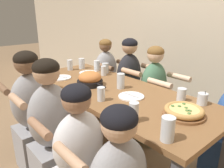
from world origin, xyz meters
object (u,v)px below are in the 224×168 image
(empty_plate_b, at_px, (61,78))
(diner_near_midleft, at_px, (33,117))
(drinking_glass_d, at_px, (104,71))
(drinking_glass_f, at_px, (181,96))
(skillet_bowl, at_px, (90,79))
(drinking_glass_g, at_px, (121,82))
(drinking_glass_b, at_px, (97,66))
(diner_near_center, at_px, (52,134))
(empty_plate_a, at_px, (88,73))
(drinking_glass_h, at_px, (105,69))
(cocktail_glass_blue, at_px, (202,99))
(drinking_glass_a, at_px, (168,130))
(diner_far_left, at_px, (106,82))
(drinking_glass_j, at_px, (101,95))
(drinking_glass_c, at_px, (134,113))
(drinking_glass_i, at_px, (82,64))
(drinking_glass_e, at_px, (70,66))
(diner_far_midleft, at_px, (129,88))
(pizza_board_main, at_px, (184,111))
(diner_far_center, at_px, (153,99))
(empty_plate_c, at_px, (131,96))
(diner_near_midright, at_px, (80,165))

(empty_plate_b, height_order, diner_near_midleft, diner_near_midleft)
(drinking_glass_d, height_order, drinking_glass_f, drinking_glass_f)
(skillet_bowl, distance_m, drinking_glass_g, 0.32)
(drinking_glass_b, height_order, diner_near_center, diner_near_center)
(empty_plate_a, height_order, diner_near_midleft, diner_near_midleft)
(empty_plate_b, xyz_separation_m, drinking_glass_h, (0.15, 0.50, 0.05))
(drinking_glass_g, bearing_deg, cocktail_glass_blue, 18.33)
(drinking_glass_a, distance_m, diner_far_left, 1.99)
(drinking_glass_j, height_order, diner_near_center, diner_near_center)
(empty_plate_b, bearing_deg, cocktail_glass_blue, 20.36)
(empty_plate_a, distance_m, drinking_glass_c, 1.26)
(drinking_glass_i, bearing_deg, empty_plate_b, -63.17)
(drinking_glass_b, height_order, drinking_glass_e, drinking_glass_e)
(drinking_glass_f, distance_m, diner_far_midleft, 1.10)
(pizza_board_main, relative_size, drinking_glass_g, 2.06)
(drinking_glass_i, distance_m, diner_far_center, 0.99)
(empty_plate_c, height_order, drinking_glass_e, drinking_glass_e)
(drinking_glass_c, bearing_deg, diner_far_midleft, 136.18)
(drinking_glass_h, height_order, drinking_glass_i, drinking_glass_i)
(empty_plate_b, xyz_separation_m, drinking_glass_i, (-0.21, 0.41, 0.05))
(cocktail_glass_blue, xyz_separation_m, drinking_glass_g, (-0.70, -0.23, 0.02))
(empty_plate_c, xyz_separation_m, diner_far_left, (-1.12, 0.63, -0.29))
(pizza_board_main, bearing_deg, drinking_glass_a, -72.42)
(drinking_glass_d, bearing_deg, empty_plate_c, -19.48)
(drinking_glass_b, bearing_deg, diner_far_left, 124.97)
(empty_plate_b, bearing_deg, skillet_bowl, 15.59)
(empty_plate_a, bearing_deg, drinking_glass_b, 100.89)
(drinking_glass_b, relative_size, diner_near_midright, 0.12)
(drinking_glass_g, xyz_separation_m, diner_near_center, (-0.05, -0.70, -0.32))
(empty_plate_a, distance_m, empty_plate_c, 0.88)
(cocktail_glass_blue, xyz_separation_m, drinking_glass_c, (-0.16, -0.61, 0.02))
(diner_near_midleft, bearing_deg, diner_near_center, -90.00)
(diner_near_midright, bearing_deg, drinking_glass_e, 61.47)
(pizza_board_main, xyz_separation_m, drinking_glass_h, (-1.22, 0.28, 0.02))
(diner_far_left, bearing_deg, drinking_glass_c, 57.07)
(drinking_glass_e, xyz_separation_m, drinking_glass_f, (1.46, 0.18, -0.01))
(drinking_glass_d, height_order, drinking_glass_i, drinking_glass_i)
(drinking_glass_b, bearing_deg, pizza_board_main, -11.18)
(drinking_glass_a, distance_m, drinking_glass_g, 0.91)
(pizza_board_main, height_order, empty_plate_c, pizza_board_main)
(drinking_glass_i, height_order, diner_far_center, diner_far_center)
(drinking_glass_g, height_order, diner_far_midleft, diner_far_midleft)
(drinking_glass_e, distance_m, diner_far_left, 0.66)
(skillet_bowl, bearing_deg, diner_near_center, -68.11)
(skillet_bowl, xyz_separation_m, drinking_glass_a, (1.09, -0.24, 0.01))
(empty_plate_c, relative_size, drinking_glass_g, 1.53)
(diner_far_left, bearing_deg, diner_far_center, 90.00)
(skillet_bowl, bearing_deg, drinking_glass_h, 121.64)
(diner_near_center, bearing_deg, diner_near_midright, -90.00)
(drinking_glass_c, bearing_deg, drinking_glass_e, 165.83)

